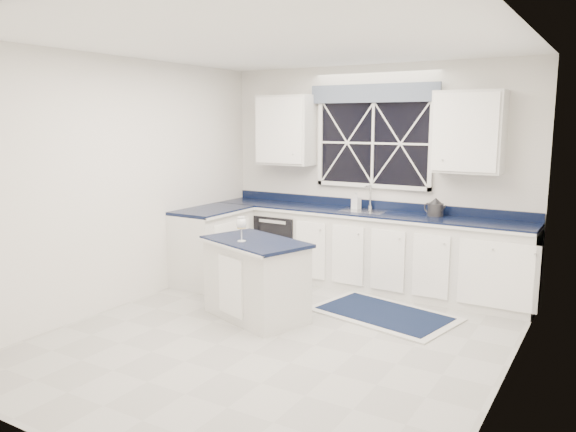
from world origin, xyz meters
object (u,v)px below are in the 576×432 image
Objects in this scene: dishwasher at (286,244)px; soap_bottle at (356,201)px; kettle at (435,208)px; island at (256,279)px; faucet at (370,196)px; wine_glass at (241,224)px.

dishwasher is 4.00× the size of soap_bottle.
kettle is 1.00m from soap_bottle.
soap_bottle is (0.34, 1.73, 0.63)m from island.
wine_glass is (-0.58, -1.92, -0.10)m from faucet.
kettle is (1.95, 0.10, 0.63)m from dishwasher.
soap_bottle is (0.43, 1.85, 0.05)m from wine_glass.
soap_bottle is at bearing 7.52° from dishwasher.
soap_bottle is (-1.00, 0.02, 0.01)m from kettle.
soap_bottle is at bearing 76.98° from wine_glass.
kettle is (1.34, 1.70, 0.62)m from island.
dishwasher is at bearing -172.48° from soap_bottle.
island is (0.61, -1.60, 0.00)m from dishwasher.
faucet is 1.47× the size of soap_bottle.
soap_bottle is at bearing 97.64° from island.
wine_glass reaches higher than island.
soap_bottle is at bearing -163.27° from kettle.
faucet is 1.98m from island.
faucet reaches higher than soap_bottle.
faucet is at bearing 24.73° from soap_bottle.
island is 4.35× the size of kettle.
island is at bearing -69.14° from dishwasher.
faucet is (1.10, 0.19, 0.69)m from dishwasher.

